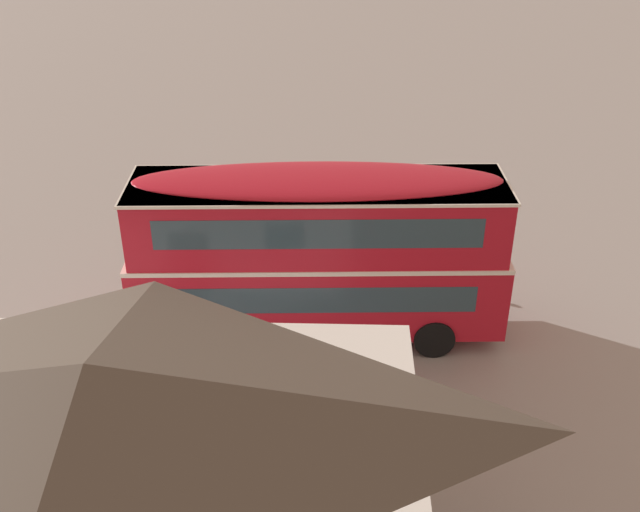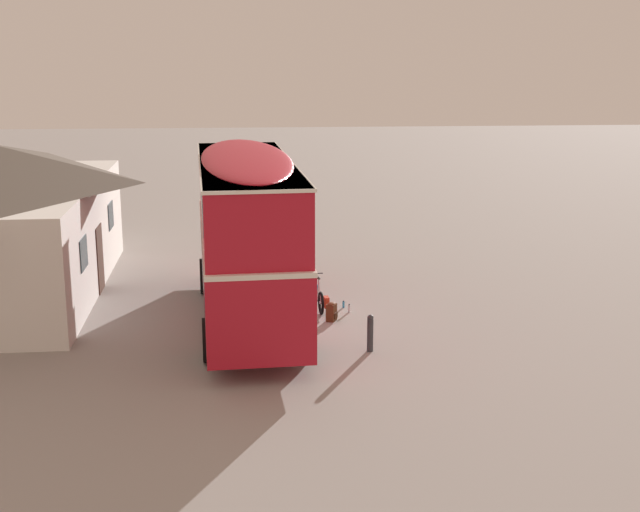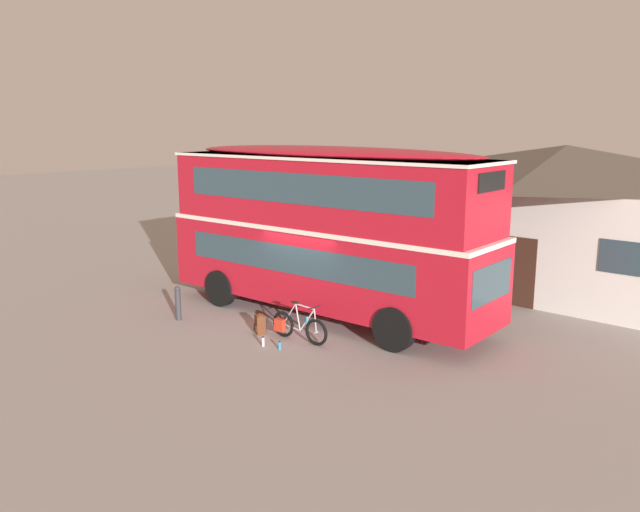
# 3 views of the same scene
# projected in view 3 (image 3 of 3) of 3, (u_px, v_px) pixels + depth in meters

# --- Properties ---
(ground_plane) EXTENTS (120.00, 120.00, 0.00)m
(ground_plane) POSITION_uv_depth(u_px,v_px,m) (310.00, 323.00, 17.52)
(ground_plane) COLOR gray
(double_decker_bus) EXTENTS (10.09, 3.18, 4.79)m
(double_decker_bus) POSITION_uv_depth(u_px,v_px,m) (326.00, 224.00, 17.66)
(double_decker_bus) COLOR black
(double_decker_bus) RESTS_ON ground
(touring_bicycle) EXTENTS (1.76, 0.56, 1.02)m
(touring_bicycle) POSITION_uv_depth(u_px,v_px,m) (297.00, 327.00, 16.04)
(touring_bicycle) COLOR black
(touring_bicycle) RESTS_ON ground
(backpack_on_ground) EXTENTS (0.37, 0.35, 0.55)m
(backpack_on_ground) POSITION_uv_depth(u_px,v_px,m) (260.00, 323.00, 16.59)
(backpack_on_ground) COLOR #592D19
(backpack_on_ground) RESTS_ON ground
(water_bottle_blue_sports) EXTENTS (0.07, 0.07, 0.21)m
(water_bottle_blue_sports) POSITION_uv_depth(u_px,v_px,m) (280.00, 346.00, 15.46)
(water_bottle_blue_sports) COLOR #338CBF
(water_bottle_blue_sports) RESTS_ON ground
(water_bottle_clear_plastic) EXTENTS (0.07, 0.07, 0.25)m
(water_bottle_clear_plastic) POSITION_uv_depth(u_px,v_px,m) (263.00, 342.00, 15.69)
(water_bottle_clear_plastic) COLOR silver
(water_bottle_clear_plastic) RESTS_ON ground
(pub_building) EXTENTS (11.83, 6.81, 4.71)m
(pub_building) POSITION_uv_depth(u_px,v_px,m) (562.00, 216.00, 20.97)
(pub_building) COLOR silver
(pub_building) RESTS_ON ground
(kerb_bollard) EXTENTS (0.16, 0.16, 0.97)m
(kerb_bollard) POSITION_uv_depth(u_px,v_px,m) (178.00, 303.00, 17.73)
(kerb_bollard) COLOR #333338
(kerb_bollard) RESTS_ON ground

